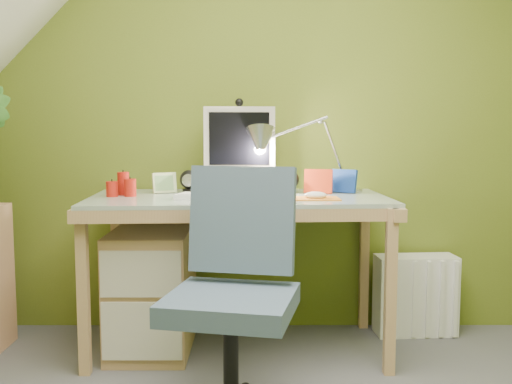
{
  "coord_description": "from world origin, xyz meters",
  "views": [
    {
      "loc": [
        -0.0,
        -1.81,
        1.14
      ],
      "look_at": [
        0.0,
        1.0,
        0.85
      ],
      "focal_mm": 42.0,
      "sensor_mm": 36.0,
      "label": 1
    }
  ],
  "objects_px": {
    "desk": "(239,273)",
    "desk_lamp": "(323,138)",
    "task_chair": "(231,299)",
    "monitor": "(239,140)",
    "radiator": "(415,295)"
  },
  "relations": [
    {
      "from": "desk_lamp",
      "to": "radiator",
      "type": "relative_size",
      "value": 1.32
    },
    {
      "from": "task_chair",
      "to": "radiator",
      "type": "bearing_deg",
      "value": 57.8
    },
    {
      "from": "monitor",
      "to": "desk_lamp",
      "type": "relative_size",
      "value": 0.97
    },
    {
      "from": "desk",
      "to": "desk_lamp",
      "type": "distance_m",
      "value": 0.85
    },
    {
      "from": "task_chair",
      "to": "monitor",
      "type": "bearing_deg",
      "value": 101.45
    },
    {
      "from": "desk",
      "to": "task_chair",
      "type": "bearing_deg",
      "value": -93.8
    },
    {
      "from": "monitor",
      "to": "radiator",
      "type": "height_order",
      "value": "monitor"
    },
    {
      "from": "desk",
      "to": "radiator",
      "type": "relative_size",
      "value": 3.39
    },
    {
      "from": "desk_lamp",
      "to": "monitor",
      "type": "bearing_deg",
      "value": -174.18
    },
    {
      "from": "desk_lamp",
      "to": "radiator",
      "type": "height_order",
      "value": "desk_lamp"
    },
    {
      "from": "desk_lamp",
      "to": "task_chair",
      "type": "bearing_deg",
      "value": -109.55
    },
    {
      "from": "desk",
      "to": "desk_lamp",
      "type": "xyz_separation_m",
      "value": [
        0.45,
        0.18,
        0.7
      ]
    },
    {
      "from": "desk",
      "to": "monitor",
      "type": "relative_size",
      "value": 2.65
    },
    {
      "from": "desk",
      "to": "monitor",
      "type": "distance_m",
      "value": 0.71
    },
    {
      "from": "task_chair",
      "to": "desk",
      "type": "bearing_deg",
      "value": 101.32
    }
  ]
}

